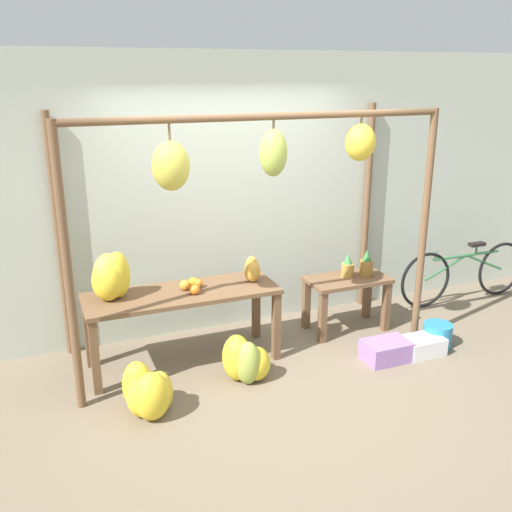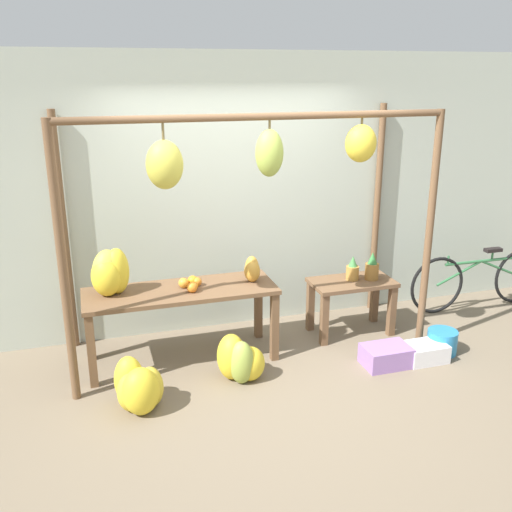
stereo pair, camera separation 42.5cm
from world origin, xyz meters
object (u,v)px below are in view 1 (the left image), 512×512
Objects in this scene: banana_pile_ground_right at (245,361)px; blue_bucket at (437,335)px; pineapple_cluster at (358,266)px; fruit_crate_white at (386,351)px; papaya_pile at (252,270)px; banana_pile_ground_left at (147,393)px; orange_pile at (192,285)px; parked_bicycle at (464,273)px; fruit_crate_purple at (422,346)px; banana_pile_on_table at (111,278)px.

blue_bucket is (2.01, -0.08, -0.08)m from banana_pile_ground_right.
fruit_crate_white is at bearing -98.55° from pineapple_cluster.
pineapple_cluster is at bearing 21.95° from banana_pile_ground_right.
pineapple_cluster is at bearing 2.88° from papaya_pile.
banana_pile_ground_left reaches higher than fruit_crate_white.
orange_pile reaches higher than banana_pile_ground_right.
banana_pile_ground_left is at bearing -129.19° from orange_pile.
orange_pile reaches higher than fruit_crate_white.
orange_pile is at bearing -175.92° from parked_bicycle.
banana_pile_ground_left is at bearing -179.48° from fruit_crate_purple.
banana_pile_on_table reaches higher than parked_bicycle.
fruit_crate_purple is (2.66, 0.02, -0.10)m from banana_pile_ground_left.
fruit_crate_white is 0.25× the size of parked_bicycle.
blue_bucket is (0.53, -0.68, -0.57)m from pineapple_cluster.
pineapple_cluster is 0.66× the size of banana_pile_ground_left.
fruit_crate_white is at bearing -21.69° from orange_pile.
banana_pile_ground_right is 2.01m from blue_bucket.
orange_pile is 1.09× the size of papaya_pile.
banana_pile_ground_right is (-1.48, -0.60, -0.50)m from pineapple_cluster.
papaya_pile is at bearing 148.13° from fruit_crate_white.
banana_pile_ground_left reaches higher than banana_pile_ground_right.
banana_pile_ground_left is at bearing -167.79° from banana_pile_ground_right.
papaya_pile is (-1.20, -0.06, 0.13)m from pineapple_cluster.
banana_pile_on_table reaches higher than blue_bucket.
parked_bicycle is (3.05, 0.76, 0.16)m from banana_pile_ground_right.
banana_pile_on_table is 0.24× the size of parked_bicycle.
parked_bicycle is 1.61m from fruit_crate_purple.
parked_bicycle is at bearing 6.14° from pineapple_cluster.
banana_pile_on_table reaches higher than fruit_crate_white.
pineapple_cluster is 0.96m from fruit_crate_white.
banana_pile_ground_right is 1.14× the size of fruit_crate_purple.
papaya_pile is at bearing 0.99° from orange_pile.
orange_pile is at bearing -177.74° from pineapple_cluster.
papaya_pile is at bearing 31.83° from banana_pile_ground_left.
banana_pile_on_table is at bearing 177.89° from papaya_pile.
papaya_pile reaches higher than fruit_crate_purple.
orange_pile is 1.79m from pineapple_cluster.
fruit_crate_white reaches higher than fruit_crate_purple.
blue_bucket is 1.17× the size of papaya_pile.
fruit_crate_purple is (-1.29, -0.94, -0.26)m from parked_bicycle.
blue_bucket is at bearing -2.30° from banana_pile_ground_right.
banana_pile_on_table is at bearing 98.53° from banana_pile_ground_left.
fruit_crate_purple is at bearing -69.76° from pineapple_cluster.
fruit_crate_white is at bearing -174.43° from blue_bucket.
banana_pile_ground_right is 3.15m from parked_bicycle.
fruit_crate_white is at bearing -151.61° from parked_bicycle.
banana_pile_ground_left is at bearing -161.61° from pineapple_cluster.
orange_pile is at bearing 120.74° from banana_pile_ground_right.
banana_pile_on_table is 3.19m from blue_bucket.
pineapple_cluster is 1.03m from blue_bucket.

